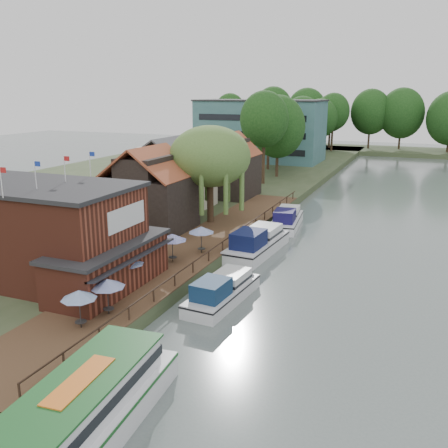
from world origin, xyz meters
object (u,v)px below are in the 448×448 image
at_px(willow, 210,175).
at_px(umbrella_0, 80,309).
at_px(pub, 56,233).
at_px(hotel_block, 260,130).
at_px(cruiser_1, 257,240).
at_px(cottage_c, 229,165).
at_px(umbrella_2, 129,273).
at_px(cruiser_2, 287,217).
at_px(cottage_a, 149,189).
at_px(umbrella_3, 172,248).
at_px(cruiser_0, 222,288).
at_px(cottage_b, 170,173).
at_px(umbrella_1, 108,297).
at_px(swan, 79,415).
at_px(tour_boat, 73,420).
at_px(umbrella_4, 201,240).

relative_size(willow, umbrella_0, 4.39).
xyz_separation_m(pub, hotel_block, (-8.00, 71.00, 2.50)).
height_order(hotel_block, cruiser_1, hotel_block).
height_order(cottage_c, umbrella_2, cottage_c).
distance_m(umbrella_2, cruiser_2, 25.12).
height_order(hotel_block, cottage_a, hotel_block).
bearing_deg(umbrella_3, cruiser_0, -31.77).
distance_m(pub, cottage_b, 25.33).
bearing_deg(willow, umbrella_1, -81.52).
bearing_deg(cruiser_2, umbrella_3, -111.57).
xyz_separation_m(umbrella_2, swan, (5.10, -12.25, -2.07)).
distance_m(umbrella_0, swan, 7.65).
height_order(hotel_block, cottage_c, hotel_block).
distance_m(cruiser_1, tour_boat, 28.41).
bearing_deg(umbrella_2, hotel_block, 101.15).
relative_size(cottage_c, cruiser_1, 0.79).
relative_size(umbrella_3, cruiser_1, 0.22).
xyz_separation_m(cruiser_1, swan, (0.36, -26.57, -1.11)).
bearing_deg(umbrella_2, cruiser_0, 23.58).
relative_size(pub, cottage_b, 2.08).
bearing_deg(cottage_b, cottage_a, -73.30).
bearing_deg(umbrella_0, umbrella_1, 78.42).
bearing_deg(cruiser_1, hotel_block, 111.77).
relative_size(cottage_b, tour_boat, 0.70).
distance_m(cottage_a, cottage_b, 10.44).
distance_m(umbrella_0, cruiser_2, 31.28).
bearing_deg(tour_boat, pub, 127.37).
bearing_deg(tour_boat, umbrella_3, 102.53).
relative_size(umbrella_0, umbrella_1, 1.00).
bearing_deg(swan, cottage_a, 114.11).
height_order(cottage_c, willow, willow).
xyz_separation_m(cottage_b, cruiser_2, (14.66, 0.04, -4.08)).
bearing_deg(swan, willow, 103.28).
height_order(hotel_block, tour_boat, hotel_block).
bearing_deg(pub, hotel_block, 96.43).
xyz_separation_m(cottage_c, umbrella_0, (6.60, -39.95, -2.96)).
distance_m(cottage_b, umbrella_3, 20.96).
distance_m(hotel_block, cruiser_2, 49.96).
xyz_separation_m(willow, cruiser_2, (7.16, 5.04, -5.04)).
distance_m(umbrella_4, tour_boat, 24.01).
xyz_separation_m(pub, swan, (11.01, -11.85, -4.43)).
relative_size(umbrella_2, swan, 5.40).
xyz_separation_m(umbrella_0, tour_boat, (5.60, -7.69, -0.79)).
distance_m(cottage_c, tour_boat, 49.32).
relative_size(pub, umbrella_2, 8.42).
relative_size(cruiser_2, swan, 21.98).
bearing_deg(cottage_c, hotel_block, 102.20).
bearing_deg(willow, swan, -76.72).
distance_m(cottage_b, tour_boat, 42.07).
bearing_deg(tour_boat, willow, 100.05).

